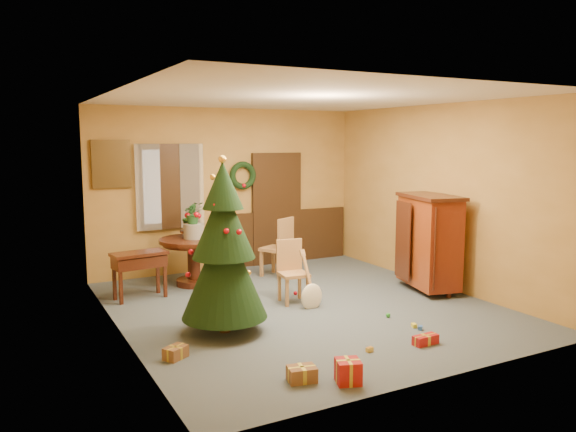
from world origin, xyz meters
TOP-DOWN VIEW (x-y plane):
  - room_envelope at (0.21, 2.70)m, footprint 5.50×5.50m
  - dining_table at (-0.96, 1.87)m, footprint 1.11×1.11m
  - urn at (-0.96, 1.87)m, footprint 0.33×0.33m
  - centerpiece_plant at (-0.96, 1.87)m, footprint 0.32×0.28m
  - chair_near at (-0.02, 0.31)m, footprint 0.44×0.44m
  - chair_far at (0.51, 1.71)m, footprint 0.61×0.61m
  - guitar at (0.08, -0.11)m, footprint 0.39×0.54m
  - plant_stand at (-0.93, 2.17)m, footprint 0.33×0.33m
  - stand_plant at (-0.93, 2.17)m, footprint 0.26×0.22m
  - christmas_tree at (-1.36, -0.47)m, footprint 1.05×1.05m
  - writing_desk at (-1.93, 1.48)m, footprint 0.83×0.49m
  - sideboard at (2.15, -0.16)m, footprint 0.88×1.29m
  - gift_a at (-1.23, -2.16)m, footprint 0.31×0.25m
  - gift_b at (-0.85, -2.40)m, footprint 0.29×0.29m
  - gift_c at (-2.15, -1.02)m, footprint 0.30×0.27m
  - gift_d at (0.52, -1.96)m, footprint 0.32×0.14m
  - toy_a at (0.80, -1.54)m, footprint 0.09×0.09m
  - toy_b at (0.75, -0.96)m, footprint 0.06×0.06m
  - toy_c at (0.79, -1.44)m, footprint 0.07×0.09m
  - toy_d at (0.19, 0.57)m, footprint 0.06×0.06m
  - toy_e at (-0.19, -1.84)m, footprint 0.09×0.06m

SIDE VIEW (x-z plane):
  - toy_a at x=0.80m, z-range 0.00..0.05m
  - toy_c at x=0.79m, z-range 0.00..0.05m
  - toy_e at x=-0.19m, z-range 0.00..0.05m
  - toy_b at x=0.75m, z-range 0.00..0.06m
  - toy_d at x=0.19m, z-range 0.00..0.06m
  - gift_d at x=0.52m, z-range 0.00..0.11m
  - gift_c at x=-2.15m, z-range 0.00..0.13m
  - gift_a at x=-1.23m, z-range 0.00..0.15m
  - gift_b at x=-0.85m, z-range 0.00..0.23m
  - guitar at x=0.08m, z-range 0.01..0.78m
  - chair_near at x=-0.02m, z-range 0.03..0.94m
  - writing_desk at x=-1.93m, z-range 0.18..0.88m
  - plant_stand at x=-0.93m, z-range 0.10..0.96m
  - dining_table at x=-0.96m, z-range 0.15..0.92m
  - chair_far at x=0.51m, z-range 0.04..1.07m
  - sideboard at x=2.15m, z-range 0.05..1.56m
  - urn at x=-0.96m, z-range 0.76..1.00m
  - christmas_tree at x=-1.36m, z-range -0.06..2.10m
  - stand_plant at x=-0.93m, z-range 0.85..1.31m
  - room_envelope at x=0.21m, z-range -1.63..3.87m
  - centerpiece_plant at x=-0.96m, z-range 1.00..1.36m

